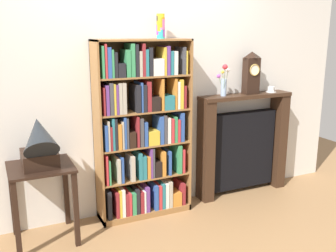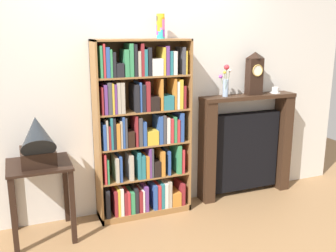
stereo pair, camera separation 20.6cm
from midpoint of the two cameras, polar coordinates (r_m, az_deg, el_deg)
ground_plane at (r=3.99m, az=-1.32°, el=-13.45°), size 7.72×6.40×0.02m
wall_back at (r=3.92m, az=-1.56°, el=6.24°), size 4.72×0.08×2.60m
bookshelf at (r=3.80m, az=-2.25°, el=-1.24°), size 0.93×0.28×1.74m
cup_stack at (r=3.77m, az=0.52°, el=14.38°), size 0.08×0.08×0.23m
side_table_left at (r=3.60m, az=-16.62°, el=-7.87°), size 0.54×0.51×0.69m
gramophone at (r=3.41m, az=-16.96°, el=-2.13°), size 0.29×0.49×0.51m
fireplace_mantel at (r=4.46m, az=12.53°, el=-2.90°), size 1.10×0.22×1.14m
mantel_clock at (r=4.32m, az=13.87°, el=7.48°), size 0.16×0.12×0.46m
flower_vase at (r=4.12m, az=9.84°, el=6.29°), size 0.12×0.18×0.34m
teacup_with_saucer at (r=4.52m, az=16.68°, el=5.01°), size 0.12×0.11×0.06m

